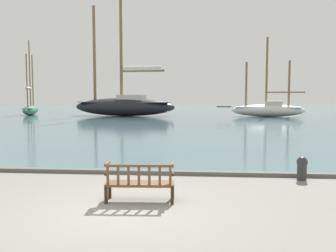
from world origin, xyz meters
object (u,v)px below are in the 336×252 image
sailboat_nearest_port (268,109)px  mooring_bollard (302,167)px  park_bench (140,182)px  sailboat_far_starboard (31,109)px  sailboat_mid_port (124,104)px

sailboat_nearest_port → mooring_bollard: 30.13m
park_bench → sailboat_far_starboard: 38.45m
mooring_bollard → sailboat_far_starboard: bearing=126.3°
sailboat_nearest_port → park_bench: bearing=-105.0°
sailboat_nearest_port → sailboat_far_starboard: bearing=177.2°
sailboat_far_starboard → sailboat_mid_port: sailboat_mid_port is taller
sailboat_nearest_port → sailboat_mid_port: bearing=-179.8°
sailboat_far_starboard → mooring_bollard: (22.83, -31.13, -0.42)m
sailboat_far_starboard → sailboat_nearest_port: 27.14m
sailboat_mid_port → sailboat_nearest_port: bearing=0.2°
sailboat_far_starboard → sailboat_nearest_port: bearing=-2.8°
park_bench → sailboat_mid_port: sailboat_mid_port is taller
mooring_bollard → sailboat_mid_port: bearing=110.9°
park_bench → sailboat_nearest_port: size_ratio=0.17×
sailboat_mid_port → sailboat_nearest_port: 15.67m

